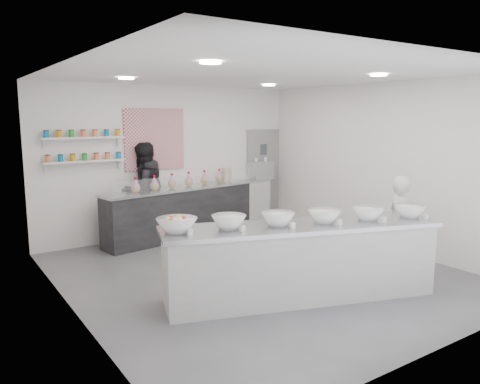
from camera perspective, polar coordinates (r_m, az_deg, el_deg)
name	(u,v)px	position (r m, az deg, el deg)	size (l,w,h in m)	color
floor	(258,273)	(7.35, 2.18, -9.81)	(6.00, 6.00, 0.00)	#515156
ceiling	(259,74)	(6.98, 2.34, 14.18)	(6.00, 6.00, 0.00)	white
back_wall	(171,161)	(9.58, -8.42, 3.74)	(5.50, 5.50, 0.00)	white
left_wall	(69,193)	(5.84, -20.10, -0.15)	(6.00, 6.00, 0.00)	white
right_wall	(380,166)	(8.90, 16.72, 3.04)	(6.00, 6.00, 0.00)	white
back_door	(263,176)	(10.79, 2.80, 2.02)	(0.88, 0.04, 2.10)	gray
pattern_panel	(155,139)	(9.38, -10.35, 6.33)	(1.25, 0.03, 1.20)	#A32337
jar_shelf_lower	(85,161)	(8.86, -18.42, 3.59)	(1.45, 0.22, 0.04)	silver
jar_shelf_upper	(83,138)	(8.84, -18.56, 6.30)	(1.45, 0.22, 0.04)	silver
preserve_jars	(84,146)	(8.82, -18.48, 5.39)	(1.45, 0.10, 0.56)	orange
downlight_0	(210,63)	(5.38, -3.63, 15.47)	(0.24, 0.24, 0.02)	white
downlight_1	(379,75)	(7.20, 16.55, 13.50)	(0.24, 0.24, 0.02)	white
downlight_2	(126,78)	(7.72, -13.70, 13.30)	(0.24, 0.24, 0.02)	white
downlight_3	(269,85)	(9.09, 3.52, 12.87)	(0.24, 0.24, 0.02)	white
prep_counter	(300,261)	(6.29, 7.39, -8.36)	(3.68, 0.84, 1.00)	#A5A4A1
back_bar	(181,212)	(9.37, -7.19, -2.49)	(3.28, 0.60, 1.02)	black
sneeze_guard	(189,182)	(9.03, -6.21, 1.26)	(3.24, 0.01, 0.28)	white
espresso_ledge	(240,203)	(10.29, 0.05, -1.41)	(1.35, 0.43, 1.00)	#A5A4A1
espresso_machine	(261,171)	(10.50, 2.55, 2.63)	(0.51, 0.35, 0.39)	#93969E
cup_stacks	(227,175)	(10.00, -1.65, 2.07)	(0.24, 0.24, 0.30)	tan
prep_bowls	(301,218)	(6.14, 7.50, -3.12)	(3.69, 0.54, 0.17)	white
label_cards	(339,227)	(5.91, 12.02, -4.25)	(3.31, 0.04, 0.07)	white
cookie_bags	(180,180)	(9.26, -7.27, 1.47)	(2.17, 0.17, 0.29)	#C456A7
woman_prep	(401,226)	(7.49, 19.02, -3.89)	(0.56, 0.36, 1.52)	silver
staff_left	(143,192)	(9.24, -11.69, 0.03)	(0.93, 0.72, 1.91)	black
staff_right	(150,199)	(9.31, -10.97, -0.85)	(0.78, 0.51, 1.60)	black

